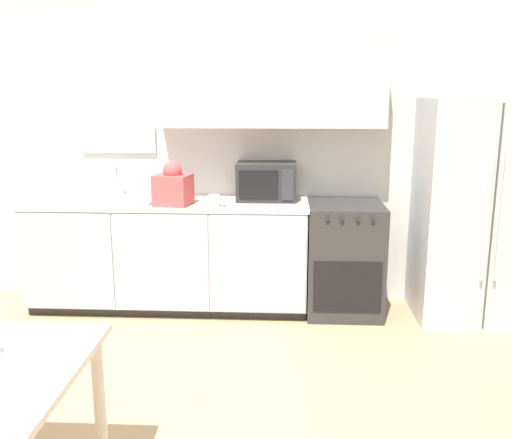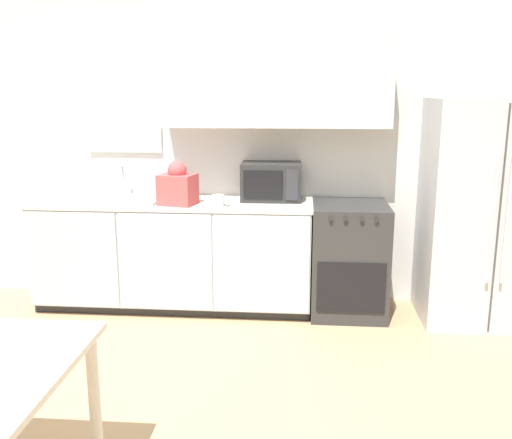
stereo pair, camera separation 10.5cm
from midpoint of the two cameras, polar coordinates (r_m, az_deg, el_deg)
name	(u,v)px [view 2 (the right image)]	position (r m, az deg, el deg)	size (l,w,h in m)	color
ground_plane	(170,416)	(3.47, -7.72, -18.91)	(12.00, 12.00, 0.00)	tan
wall_back	(227,134)	(4.90, -2.30, 8.53)	(12.00, 0.38, 2.70)	silver
kitchen_counter	(174,254)	(4.86, -7.57, -3.43)	(2.32, 0.62, 0.92)	#333333
oven_range	(349,259)	(4.77, 9.87, -3.93)	(0.61, 0.64, 0.92)	#2D2D2D
refrigerator	(484,212)	(4.84, 22.40, 0.67)	(0.91, 0.74, 1.76)	silver
kitchen_sink	(117,198)	(4.88, -13.10, 2.09)	(0.72, 0.44, 0.27)	#B7BABC
microwave	(271,182)	(4.73, 2.18, 3.82)	(0.49, 0.32, 0.31)	#282828
coffee_mug	(219,201)	(4.50, -3.04, 1.91)	(0.13, 0.09, 0.09)	white
grocery_bag_0	(178,186)	(4.59, -7.19, 3.34)	(0.32, 0.28, 0.35)	#D14C4C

